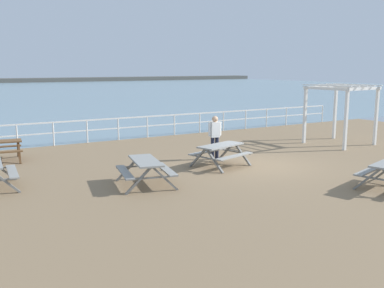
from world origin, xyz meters
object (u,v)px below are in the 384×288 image
(picnic_table_mid_centre, at_px, (146,166))
(visitor, at_px, (215,135))
(picnic_table_far_right, at_px, (221,150))
(lattice_pergola, at_px, (341,100))

(picnic_table_mid_centre, xyz_separation_m, visitor, (3.86, 2.13, 0.36))
(picnic_table_far_right, bearing_deg, picnic_table_mid_centre, -179.71)
(picnic_table_far_right, bearing_deg, lattice_pergola, -8.14)
(picnic_table_far_right, relative_size, lattice_pergola, 0.78)
(picnic_table_mid_centre, distance_m, picnic_table_far_right, 3.52)
(lattice_pergola, bearing_deg, picnic_table_mid_centre, -173.82)
(picnic_table_far_right, relative_size, visitor, 1.29)
(picnic_table_far_right, height_order, visitor, visitor)
(visitor, bearing_deg, picnic_table_far_right, -14.79)
(visitor, bearing_deg, lattice_pergola, 98.12)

